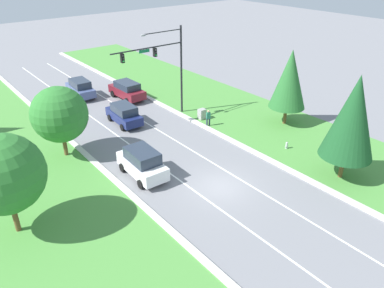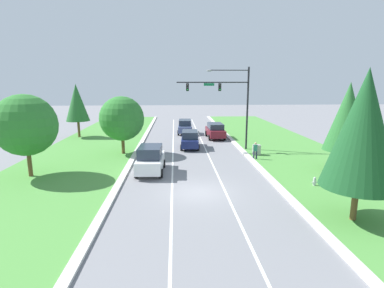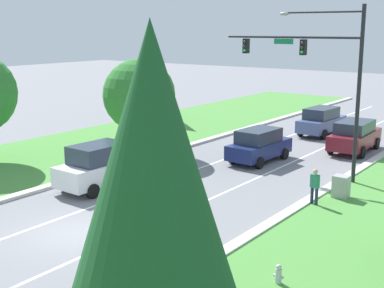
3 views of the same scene
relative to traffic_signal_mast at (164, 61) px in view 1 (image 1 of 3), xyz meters
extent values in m
plane|color=slate|center=(-4.17, -12.80, -5.83)|extent=(160.00, 160.00, 0.00)
cube|color=beige|center=(1.48, -12.80, -5.76)|extent=(0.50, 90.00, 0.15)
cube|color=beige|center=(-9.82, -12.80, -5.76)|extent=(0.50, 90.00, 0.15)
cube|color=#4C8E3D|center=(6.73, -12.80, -5.79)|extent=(10.00, 90.00, 0.08)
cube|color=#4C8E3D|center=(-15.07, -12.80, -5.79)|extent=(10.00, 90.00, 0.08)
cube|color=white|center=(-5.97, -12.80, -5.83)|extent=(0.14, 81.00, 0.01)
cube|color=white|center=(-2.37, -12.80, -5.83)|extent=(0.14, 81.00, 0.01)
cylinder|color=black|center=(2.06, 0.01, -1.41)|extent=(0.20, 0.20, 8.86)
cylinder|color=black|center=(-1.72, 0.01, 1.43)|extent=(7.56, 0.12, 0.12)
cube|color=#147042|center=(-2.10, 0.01, 1.21)|extent=(1.10, 0.04, 0.28)
cylinder|color=black|center=(-0.02, 0.01, 2.67)|extent=(4.16, 0.09, 0.09)
ellipsoid|color=gray|center=(-2.10, 0.01, 2.62)|extent=(0.56, 0.28, 0.20)
cube|color=black|center=(-0.97, 0.01, 0.93)|extent=(0.28, 0.32, 0.80)
sphere|color=#2D2D2D|center=(-0.97, -0.16, 1.16)|extent=(0.16, 0.16, 0.16)
sphere|color=#2D2D2D|center=(-0.97, -0.16, 0.93)|extent=(0.16, 0.16, 0.16)
sphere|color=#23D647|center=(-0.97, -0.16, 0.70)|extent=(0.16, 0.16, 0.16)
cube|color=black|center=(-4.37, 0.01, 0.93)|extent=(0.28, 0.32, 0.80)
sphere|color=#2D2D2D|center=(-4.37, -0.16, 1.16)|extent=(0.16, 0.16, 0.16)
sphere|color=#2D2D2D|center=(-4.37, -0.16, 0.93)|extent=(0.16, 0.16, 0.16)
sphere|color=#23D647|center=(-4.37, -0.16, 0.70)|extent=(0.16, 0.16, 0.16)
cube|color=#475684|center=(-4.28, 10.97, -5.03)|extent=(2.06, 4.78, 0.89)
cube|color=#283342|center=(-4.29, 10.85, -4.19)|extent=(1.79, 2.89, 0.78)
cylinder|color=black|center=(-3.31, 12.39, -5.47)|extent=(0.27, 0.74, 0.73)
cylinder|color=black|center=(-5.13, 12.47, -5.47)|extent=(0.27, 0.74, 0.73)
cylinder|color=black|center=(-3.43, 9.48, -5.47)|extent=(0.27, 0.74, 0.73)
cylinder|color=black|center=(-5.26, 9.55, -5.47)|extent=(0.27, 0.74, 0.73)
cube|color=maroon|center=(-0.41, 7.08, -5.01)|extent=(2.17, 5.05, 0.89)
cube|color=#283342|center=(-0.41, 6.96, -4.20)|extent=(1.90, 3.05, 0.72)
cylinder|color=black|center=(0.51, 8.66, -5.46)|extent=(0.27, 0.77, 0.76)
cylinder|color=black|center=(-1.44, 8.59, -5.46)|extent=(0.27, 0.77, 0.76)
cylinder|color=black|center=(0.62, 5.57, -5.46)|extent=(0.27, 0.77, 0.76)
cylinder|color=black|center=(-1.34, 5.50, -5.46)|extent=(0.27, 0.77, 0.76)
cube|color=white|center=(-7.74, -8.03, -4.99)|extent=(2.12, 4.65, 0.99)
cube|color=#283342|center=(-7.75, -8.14, -4.06)|extent=(1.86, 2.81, 0.88)
cylinder|color=black|center=(-6.73, -6.64, -5.49)|extent=(0.26, 0.70, 0.69)
cylinder|color=black|center=(-8.66, -6.57, -5.49)|extent=(0.26, 0.70, 0.69)
cylinder|color=black|center=(-6.83, -9.48, -5.49)|extent=(0.26, 0.70, 0.69)
cylinder|color=black|center=(-8.76, -9.41, -5.49)|extent=(0.26, 0.70, 0.69)
cube|color=navy|center=(-4.06, 1.26, -5.08)|extent=(2.09, 4.64, 0.84)
cube|color=#283342|center=(-4.07, 1.15, -4.28)|extent=(1.81, 2.81, 0.78)
cylinder|color=black|center=(-3.08, 2.62, -5.51)|extent=(0.27, 0.67, 0.66)
cylinder|color=black|center=(-4.90, 2.71, -5.51)|extent=(0.27, 0.67, 0.66)
cylinder|color=black|center=(-3.22, -0.20, -5.51)|extent=(0.27, 0.67, 0.66)
cylinder|color=black|center=(-5.05, -0.10, -5.51)|extent=(0.27, 0.67, 0.66)
cube|color=#9E9E99|center=(2.48, -2.77, -5.28)|extent=(0.70, 0.60, 1.10)
cylinder|color=#232842|center=(1.76, -4.38, -5.41)|extent=(0.14, 0.14, 0.84)
cylinder|color=#232842|center=(2.01, -4.46, -5.41)|extent=(0.14, 0.14, 0.84)
cube|color=#287556|center=(1.89, -4.42, -4.69)|extent=(0.43, 0.33, 0.60)
sphere|color=tan|center=(1.89, -4.42, -4.25)|extent=(0.22, 0.22, 0.22)
cylinder|color=#B7B7BC|center=(4.09, -12.12, -5.56)|extent=(0.20, 0.20, 0.55)
sphere|color=#B7B7BC|center=(4.09, -12.12, -5.22)|extent=(0.18, 0.18, 0.18)
cylinder|color=#B7B7BC|center=(3.97, -12.12, -5.53)|extent=(0.10, 0.09, 0.09)
cylinder|color=#B7B7BC|center=(4.21, -12.12, -5.53)|extent=(0.10, 0.09, 0.09)
cylinder|color=brown|center=(3.68, -17.48, -4.87)|extent=(0.32, 0.32, 1.92)
cone|color=#194C23|center=(3.68, -17.48, -0.89)|extent=(3.78, 3.78, 6.05)
cylinder|color=brown|center=(-11.05, -1.42, -4.83)|extent=(0.32, 0.32, 2.01)
sphere|color=#2D752D|center=(-11.05, -1.42, -2.15)|extent=(4.48, 4.48, 4.48)
cylinder|color=brown|center=(8.11, -8.61, -4.93)|extent=(0.32, 0.32, 1.81)
cone|color=#28662D|center=(8.11, -8.61, -1.28)|extent=(3.43, 3.43, 5.49)
cylinder|color=brown|center=(-17.00, -8.70, -4.67)|extent=(0.32, 0.32, 2.33)
sphere|color=#2D752D|center=(-17.00, -8.70, -1.75)|extent=(4.67, 4.67, 4.67)
camera|label=1|loc=(-19.79, -29.14, 9.43)|focal=35.00mm
camera|label=2|loc=(-5.71, -31.77, 1.38)|focal=28.00mm
camera|label=3|loc=(10.88, -25.87, 1.93)|focal=50.00mm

